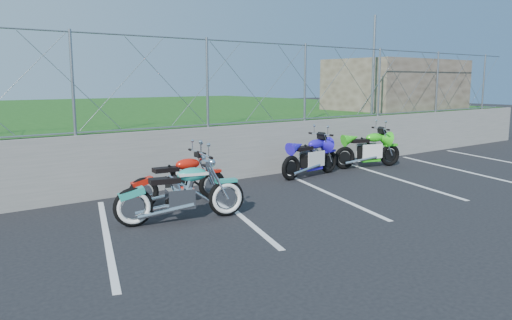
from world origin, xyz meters
TOP-DOWN VIEW (x-y plane):
  - ground at (0.00, 0.00)m, footprint 90.00×90.00m
  - retaining_wall at (0.00, 3.50)m, footprint 30.00×0.22m
  - grass_field at (0.00, 13.50)m, footprint 30.00×20.00m
  - stone_building at (10.50, 5.50)m, footprint 5.00×3.00m
  - chain_link_fence at (0.00, 3.50)m, footprint 28.00×0.03m
  - sign_pole at (7.20, 3.90)m, footprint 0.08×0.08m
  - parking_lines at (1.20, 1.00)m, footprint 18.29×4.31m
  - cruiser_turquoise at (-1.06, 1.01)m, footprint 2.21×0.76m
  - naked_orange at (-0.49, 2.13)m, footprint 2.00×0.68m
  - sportbike_green at (5.55, 2.59)m, footprint 2.01×0.81m
  - sportbike_blue at (3.42, 2.60)m, footprint 2.01×0.71m

SIDE VIEW (x-z plane):
  - ground at x=0.00m, z-range 0.00..0.00m
  - parking_lines at x=1.20m, z-range 0.00..0.01m
  - naked_orange at x=-0.49m, z-range -0.07..0.92m
  - sportbike_blue at x=3.42m, z-range -0.07..0.97m
  - cruiser_turquoise at x=-1.06m, z-range -0.11..1.01m
  - sportbike_green at x=5.55m, z-range -0.07..0.99m
  - retaining_wall at x=0.00m, z-range 0.00..1.30m
  - grass_field at x=0.00m, z-range 0.00..1.30m
  - stone_building at x=10.50m, z-range 1.30..3.10m
  - chain_link_fence at x=0.00m, z-range 1.30..3.30m
  - sign_pole at x=7.20m, z-range 1.30..4.30m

